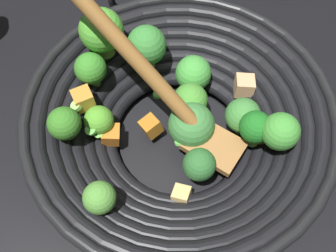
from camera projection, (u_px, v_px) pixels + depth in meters
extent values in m
plane|color=black|center=(178.00, 142.00, 0.55)|extent=(4.00, 4.00, 0.00)
cylinder|color=black|center=(179.00, 140.00, 0.55)|extent=(0.16, 0.16, 0.01)
torus|color=black|center=(179.00, 136.00, 0.53)|extent=(0.21, 0.21, 0.02)
torus|color=black|center=(179.00, 132.00, 0.53)|extent=(0.23, 0.23, 0.02)
torus|color=black|center=(179.00, 129.00, 0.52)|extent=(0.26, 0.26, 0.02)
torus|color=black|center=(179.00, 126.00, 0.51)|extent=(0.28, 0.28, 0.02)
torus|color=black|center=(179.00, 123.00, 0.50)|extent=(0.31, 0.31, 0.02)
torus|color=black|center=(180.00, 119.00, 0.50)|extent=(0.34, 0.34, 0.02)
torus|color=black|center=(180.00, 115.00, 0.49)|extent=(0.36, 0.36, 0.02)
torus|color=black|center=(180.00, 112.00, 0.48)|extent=(0.38, 0.38, 0.01)
cylinder|color=#639E36|center=(251.00, 138.00, 0.50)|extent=(0.03, 0.03, 0.03)
sphere|color=#1C6C1F|center=(256.00, 127.00, 0.48)|extent=(0.04, 0.04, 0.04)
cylinder|color=#7B9F3F|center=(190.00, 137.00, 0.53)|extent=(0.03, 0.03, 0.02)
sphere|color=#3F823D|center=(191.00, 125.00, 0.50)|extent=(0.06, 0.06, 0.06)
cylinder|color=#789F48|center=(198.00, 172.00, 0.50)|extent=(0.02, 0.02, 0.02)
sphere|color=#2D682F|center=(199.00, 165.00, 0.48)|extent=(0.04, 0.04, 0.04)
cylinder|color=olive|center=(148.00, 61.00, 0.55)|extent=(0.03, 0.03, 0.02)
sphere|color=#398536|center=(147.00, 45.00, 0.52)|extent=(0.05, 0.05, 0.05)
cylinder|color=#75A449|center=(102.00, 129.00, 0.52)|extent=(0.02, 0.02, 0.01)
sphere|color=#54A12D|center=(99.00, 120.00, 0.50)|extent=(0.04, 0.04, 0.04)
cylinder|color=#78AB54|center=(192.00, 85.00, 0.57)|extent=(0.03, 0.03, 0.01)
sphere|color=green|center=(193.00, 73.00, 0.55)|extent=(0.05, 0.05, 0.05)
cylinder|color=#6AAA3E|center=(189.00, 112.00, 0.55)|extent=(0.02, 0.03, 0.02)
sphere|color=#499333|center=(190.00, 100.00, 0.52)|extent=(0.05, 0.05, 0.05)
cylinder|color=#7CC25B|center=(239.00, 126.00, 0.53)|extent=(0.02, 0.02, 0.02)
sphere|color=#3F8339|center=(243.00, 116.00, 0.51)|extent=(0.05, 0.05, 0.05)
cylinder|color=#84B046|center=(105.00, 48.00, 0.54)|extent=(0.03, 0.03, 0.03)
sphere|color=green|center=(101.00, 30.00, 0.51)|extent=(0.06, 0.06, 0.06)
cylinder|color=#5B8E4D|center=(94.00, 80.00, 0.53)|extent=(0.02, 0.02, 0.02)
sphere|color=#3A8929|center=(90.00, 68.00, 0.51)|extent=(0.04, 0.04, 0.04)
cylinder|color=#7BB240|center=(69.00, 133.00, 0.48)|extent=(0.02, 0.02, 0.01)
sphere|color=#377B24|center=(64.00, 123.00, 0.46)|extent=(0.04, 0.04, 0.04)
cylinder|color=olive|center=(276.00, 141.00, 0.48)|extent=(0.03, 0.03, 0.02)
sphere|color=green|center=(281.00, 132.00, 0.46)|extent=(0.04, 0.04, 0.04)
cylinder|color=#86B149|center=(102.00, 204.00, 0.45)|extent=(0.02, 0.02, 0.02)
sphere|color=#54963A|center=(99.00, 198.00, 0.43)|extent=(0.04, 0.04, 0.04)
cube|color=#E7AC76|center=(244.00, 86.00, 0.54)|extent=(0.04, 0.04, 0.03)
cube|color=#E38B40|center=(183.00, 112.00, 0.54)|extent=(0.03, 0.03, 0.03)
cube|color=#E3BD70|center=(182.00, 196.00, 0.49)|extent=(0.03, 0.03, 0.03)
cube|color=tan|center=(261.00, 132.00, 0.51)|extent=(0.04, 0.03, 0.03)
cube|color=#C48832|center=(83.00, 99.00, 0.50)|extent=(0.03, 0.03, 0.03)
cube|color=#BF7422|center=(151.00, 126.00, 0.52)|extent=(0.03, 0.03, 0.03)
cube|color=orange|center=(111.00, 135.00, 0.51)|extent=(0.03, 0.03, 0.03)
cylinder|color=#99D166|center=(242.00, 123.00, 0.52)|extent=(0.02, 0.02, 0.01)
cylinder|color=#6BC651|center=(167.00, 92.00, 0.53)|extent=(0.01, 0.01, 0.01)
cylinder|color=#6BC651|center=(91.00, 129.00, 0.49)|extent=(0.02, 0.02, 0.01)
cylinder|color=#6BC651|center=(98.00, 133.00, 0.50)|extent=(0.02, 0.02, 0.01)
cylinder|color=#6BC651|center=(179.00, 142.00, 0.50)|extent=(0.01, 0.01, 0.01)
cylinder|color=#56B247|center=(157.00, 95.00, 0.53)|extent=(0.01, 0.01, 0.01)
cylinder|color=#99D166|center=(76.00, 106.00, 0.49)|extent=(0.02, 0.02, 0.01)
cylinder|color=#6BC651|center=(291.00, 123.00, 0.48)|extent=(0.02, 0.01, 0.01)
cube|color=#9E6B38|center=(214.00, 145.00, 0.50)|extent=(0.08, 0.07, 0.01)
cylinder|color=#9D6A32|center=(119.00, 41.00, 0.44)|extent=(0.21, 0.08, 0.19)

